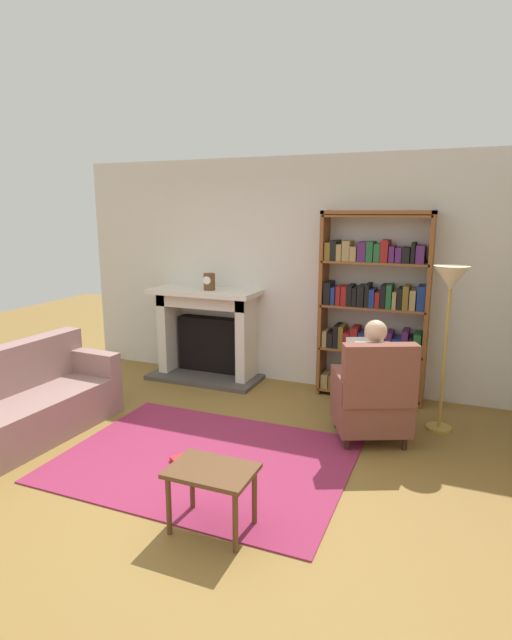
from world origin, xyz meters
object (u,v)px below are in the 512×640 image
object	(u,v)px
sofa_floral	(27,403)
side_table	(212,478)
bookshelf	(373,311)
floor_lamp	(450,293)
mantel_clock	(209,282)
armchair_reading	(373,398)
seated_reader	(371,373)
fireplace	(208,331)

from	to	relation	value
sofa_floral	side_table	bearing A→B (deg)	-102.76
bookshelf	floor_lamp	world-z (taller)	bookshelf
mantel_clock	floor_lamp	distance (m)	2.78
bookshelf	armchair_reading	bearing A→B (deg)	-79.32
side_table	floor_lamp	bearing A→B (deg)	59.37
armchair_reading	side_table	xyz separation A→B (m)	(-0.75, -1.72, -0.05)
mantel_clock	seated_reader	bearing A→B (deg)	-22.87
fireplace	armchair_reading	world-z (taller)	fireplace
sofa_floral	side_table	distance (m)	2.34
mantel_clock	floor_lamp	size ratio (longest dim) A/B	0.13
armchair_reading	seated_reader	distance (m)	0.23
armchair_reading	side_table	distance (m)	1.88
fireplace	mantel_clock	world-z (taller)	mantel_clock
side_table	floor_lamp	xyz separation A→B (m)	(1.32, 2.23, 0.98)
fireplace	floor_lamp	xyz separation A→B (m)	(2.82, -0.59, 0.75)
armchair_reading	floor_lamp	distance (m)	1.20
side_table	seated_reader	bearing A→B (deg)	68.99
fireplace	bookshelf	bearing A→B (deg)	0.99
mantel_clock	side_table	distance (m)	3.19
fireplace	seated_reader	bearing A→B (deg)	-24.30
armchair_reading	sofa_floral	distance (m)	3.20
armchair_reading	sofa_floral	xyz separation A→B (m)	(-3.01, -1.10, -0.10)
mantel_clock	armchair_reading	size ratio (longest dim) A/B	0.21
side_table	floor_lamp	world-z (taller)	floor_lamp
armchair_reading	seated_reader	bearing A→B (deg)	-90.00
fireplace	armchair_reading	bearing A→B (deg)	-26.09
fireplace	mantel_clock	size ratio (longest dim) A/B	6.86
fireplace	bookshelf	xyz separation A→B (m)	(2.03, 0.04, 0.40)
sofa_floral	floor_lamp	world-z (taller)	floor_lamp
fireplace	floor_lamp	world-z (taller)	floor_lamp
bookshelf	seated_reader	bearing A→B (deg)	-80.83
sofa_floral	floor_lamp	distance (m)	4.05
bookshelf	side_table	world-z (taller)	bookshelf
seated_reader	sofa_floral	xyz separation A→B (m)	(-2.96, -1.20, -0.30)
mantel_clock	bookshelf	xyz separation A→B (m)	(1.95, 0.14, -0.24)
bookshelf	sofa_floral	distance (m)	3.64
bookshelf	side_table	bearing A→B (deg)	-100.64
sofa_floral	floor_lamp	bearing A→B (deg)	-63.09
mantel_clock	armchair_reading	xyz separation A→B (m)	(2.17, -1.00, -0.82)
seated_reader	sofa_floral	world-z (taller)	seated_reader
bookshelf	side_table	size ratio (longest dim) A/B	3.72
mantel_clock	bookshelf	world-z (taller)	bookshelf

